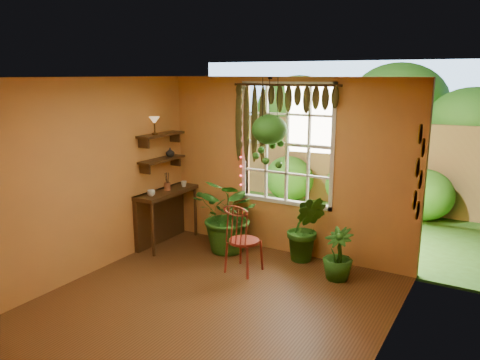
# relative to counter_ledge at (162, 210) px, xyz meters

# --- Properties ---
(floor) EXTENTS (4.50, 4.50, 0.00)m
(floor) POSITION_rel_counter_ledge_xyz_m (1.91, -1.60, -0.55)
(floor) COLOR brown
(floor) RESTS_ON ground
(ceiling) EXTENTS (4.50, 4.50, 0.00)m
(ceiling) POSITION_rel_counter_ledge_xyz_m (1.91, -1.60, 2.15)
(ceiling) COLOR white
(ceiling) RESTS_ON wall_back
(wall_back) EXTENTS (4.00, 0.00, 4.00)m
(wall_back) POSITION_rel_counter_ledge_xyz_m (1.91, 0.65, 0.80)
(wall_back) COLOR #BA7A3F
(wall_back) RESTS_ON floor
(wall_left) EXTENTS (0.00, 4.50, 4.50)m
(wall_left) POSITION_rel_counter_ledge_xyz_m (-0.09, -1.60, 0.80)
(wall_left) COLOR #BA7A3F
(wall_left) RESTS_ON floor
(wall_right) EXTENTS (0.00, 4.50, 4.50)m
(wall_right) POSITION_rel_counter_ledge_xyz_m (3.91, -1.60, 0.80)
(wall_right) COLOR #BA7A3F
(wall_right) RESTS_ON floor
(window) EXTENTS (1.52, 0.10, 1.86)m
(window) POSITION_rel_counter_ledge_xyz_m (1.91, 0.68, 1.15)
(window) COLOR silver
(window) RESTS_ON wall_back
(valance_vine) EXTENTS (1.70, 0.12, 1.10)m
(valance_vine) POSITION_rel_counter_ledge_xyz_m (1.82, 0.56, 1.73)
(valance_vine) COLOR #3E2511
(valance_vine) RESTS_ON window
(string_lights) EXTENTS (0.03, 0.03, 1.54)m
(string_lights) POSITION_rel_counter_ledge_xyz_m (1.15, 0.59, 1.20)
(string_lights) COLOR #FF2633
(string_lights) RESTS_ON window
(wall_plates) EXTENTS (0.04, 0.32, 1.10)m
(wall_plates) POSITION_rel_counter_ledge_xyz_m (3.89, 0.19, 1.00)
(wall_plates) COLOR beige
(wall_plates) RESTS_ON wall_right
(counter_ledge) EXTENTS (0.40, 1.20, 0.90)m
(counter_ledge) POSITION_rel_counter_ledge_xyz_m (0.00, 0.00, 0.00)
(counter_ledge) COLOR #3E2511
(counter_ledge) RESTS_ON floor
(shelf_lower) EXTENTS (0.25, 0.90, 0.04)m
(shelf_lower) POSITION_rel_counter_ledge_xyz_m (0.03, 0.00, 0.85)
(shelf_lower) COLOR #3E2511
(shelf_lower) RESTS_ON wall_left
(shelf_upper) EXTENTS (0.25, 0.90, 0.04)m
(shelf_upper) POSITION_rel_counter_ledge_xyz_m (0.03, 0.00, 1.25)
(shelf_upper) COLOR #3E2511
(shelf_upper) RESTS_ON wall_left
(backyard) EXTENTS (14.00, 10.00, 12.00)m
(backyard) POSITION_rel_counter_ledge_xyz_m (2.15, 5.27, 0.73)
(backyard) COLOR #2E5618
(backyard) RESTS_ON ground
(windsor_chair) EXTENTS (0.46, 0.49, 1.15)m
(windsor_chair) POSITION_rel_counter_ledge_xyz_m (1.74, -0.37, -0.22)
(windsor_chair) COLOR maroon
(windsor_chair) RESTS_ON floor
(potted_plant_left) EXTENTS (1.26, 1.16, 1.20)m
(potted_plant_left) POSITION_rel_counter_ledge_xyz_m (1.19, 0.20, 0.05)
(potted_plant_left) COLOR #154512
(potted_plant_left) RESTS_ON floor
(potted_plant_mid) EXTENTS (0.66, 0.58, 1.02)m
(potted_plant_mid) POSITION_rel_counter_ledge_xyz_m (2.35, 0.45, -0.04)
(potted_plant_mid) COLOR #154512
(potted_plant_mid) RESTS_ON floor
(potted_plant_right) EXTENTS (0.52, 0.52, 0.72)m
(potted_plant_right) POSITION_rel_counter_ledge_xyz_m (2.98, 0.07, -0.19)
(potted_plant_right) COLOR #154512
(potted_plant_right) RESTS_ON floor
(hanging_basket) EXTENTS (0.51, 0.51, 1.30)m
(hanging_basket) POSITION_rel_counter_ledge_xyz_m (1.82, 0.26, 1.37)
(hanging_basket) COLOR black
(hanging_basket) RESTS_ON ceiling
(cup_a) EXTENTS (0.15, 0.15, 0.10)m
(cup_a) POSITION_rel_counter_ledge_xyz_m (0.13, -0.40, 0.40)
(cup_a) COLOR silver
(cup_a) RESTS_ON counter_ledge
(cup_b) EXTENTS (0.13, 0.13, 0.09)m
(cup_b) POSITION_rel_counter_ledge_xyz_m (0.19, 0.35, 0.39)
(cup_b) COLOR beige
(cup_b) RESTS_ON counter_ledge
(brush_jar) EXTENTS (0.10, 0.10, 0.37)m
(brush_jar) POSITION_rel_counter_ledge_xyz_m (0.11, 0.02, 0.49)
(brush_jar) COLOR brown
(brush_jar) RESTS_ON counter_ledge
(shelf_vase) EXTENTS (0.18, 0.18, 0.15)m
(shelf_vase) POSITION_rel_counter_ledge_xyz_m (0.04, 0.21, 0.94)
(shelf_vase) COLOR #B2AD99
(shelf_vase) RESTS_ON shelf_lower
(tiffany_lamp) EXTENTS (0.17, 0.17, 0.28)m
(tiffany_lamp) POSITION_rel_counter_ledge_xyz_m (0.05, -0.16, 1.47)
(tiffany_lamp) COLOR #523617
(tiffany_lamp) RESTS_ON shelf_upper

